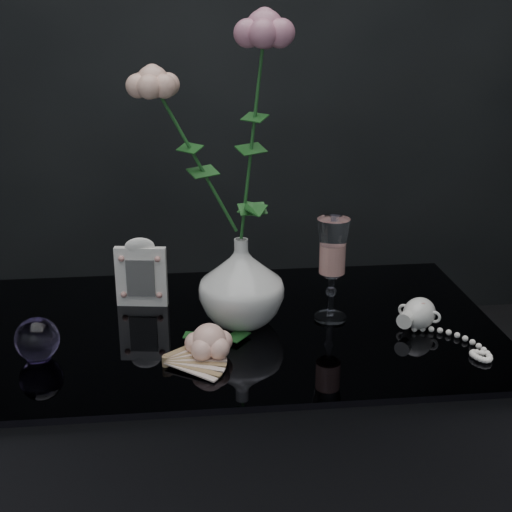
{
  "coord_description": "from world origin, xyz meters",
  "views": [
    {
      "loc": [
        -0.06,
        -1.18,
        1.34
      ],
      "look_at": [
        0.06,
        -0.01,
        0.92
      ],
      "focal_mm": 50.0,
      "sensor_mm": 36.0,
      "label": 1
    }
  ],
  "objects_px": {
    "wine_glass": "(332,270)",
    "picture_frame": "(141,272)",
    "loose_rose": "(209,341)",
    "vase": "(241,282)",
    "pearl_jar": "(419,312)",
    "paperweight": "(37,339)"
  },
  "relations": [
    {
      "from": "vase",
      "to": "loose_rose",
      "type": "distance_m",
      "value": 0.16
    },
    {
      "from": "wine_glass",
      "to": "picture_frame",
      "type": "distance_m",
      "value": 0.38
    },
    {
      "from": "wine_glass",
      "to": "loose_rose",
      "type": "distance_m",
      "value": 0.28
    },
    {
      "from": "paperweight",
      "to": "pearl_jar",
      "type": "bearing_deg",
      "value": 4.5
    },
    {
      "from": "vase",
      "to": "loose_rose",
      "type": "relative_size",
      "value": 0.92
    },
    {
      "from": "loose_rose",
      "to": "paperweight",
      "type": "bearing_deg",
      "value": 153.42
    },
    {
      "from": "pearl_jar",
      "to": "wine_glass",
      "type": "bearing_deg",
      "value": -161.13
    },
    {
      "from": "wine_glass",
      "to": "picture_frame",
      "type": "xyz_separation_m",
      "value": [
        -0.36,
        0.11,
        -0.03
      ]
    },
    {
      "from": "vase",
      "to": "pearl_jar",
      "type": "xyz_separation_m",
      "value": [
        0.33,
        -0.05,
        -0.05
      ]
    },
    {
      "from": "vase",
      "to": "pearl_jar",
      "type": "bearing_deg",
      "value": -9.45
    },
    {
      "from": "vase",
      "to": "picture_frame",
      "type": "distance_m",
      "value": 0.22
    },
    {
      "from": "paperweight",
      "to": "pearl_jar",
      "type": "distance_m",
      "value": 0.69
    },
    {
      "from": "picture_frame",
      "to": "wine_glass",
      "type": "bearing_deg",
      "value": -7.61
    },
    {
      "from": "paperweight",
      "to": "pearl_jar",
      "type": "xyz_separation_m",
      "value": [
        0.69,
        0.05,
        -0.01
      ]
    },
    {
      "from": "wine_glass",
      "to": "pearl_jar",
      "type": "xyz_separation_m",
      "value": [
        0.16,
        -0.06,
        -0.07
      ]
    },
    {
      "from": "vase",
      "to": "wine_glass",
      "type": "bearing_deg",
      "value": 0.19
    },
    {
      "from": "pearl_jar",
      "to": "picture_frame",
      "type": "bearing_deg",
      "value": -158.95
    },
    {
      "from": "picture_frame",
      "to": "loose_rose",
      "type": "xyz_separation_m",
      "value": [
        0.12,
        -0.24,
        -0.04
      ]
    },
    {
      "from": "wine_glass",
      "to": "paperweight",
      "type": "xyz_separation_m",
      "value": [
        -0.53,
        -0.11,
        -0.06
      ]
    },
    {
      "from": "picture_frame",
      "to": "paperweight",
      "type": "bearing_deg",
      "value": -119.31
    },
    {
      "from": "wine_glass",
      "to": "picture_frame",
      "type": "height_order",
      "value": "wine_glass"
    },
    {
      "from": "paperweight",
      "to": "vase",
      "type": "bearing_deg",
      "value": 16.89
    }
  ]
}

